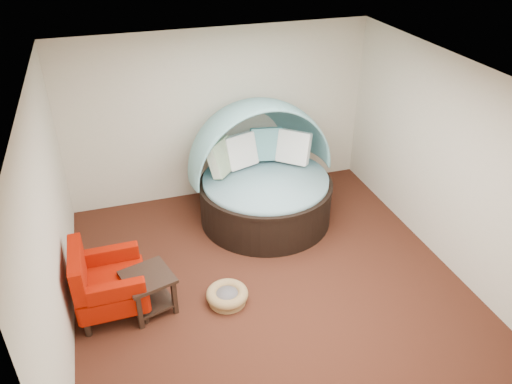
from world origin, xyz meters
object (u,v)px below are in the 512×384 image
object	(u,v)px
red_armchair	(105,283)
side_table	(149,288)
pet_basket	(227,295)
canopy_daybed	(263,167)

from	to	relation	value
red_armchair	side_table	distance (m)	0.52
side_table	pet_basket	bearing A→B (deg)	-9.38
canopy_daybed	pet_basket	world-z (taller)	canopy_daybed
canopy_daybed	pet_basket	distance (m)	2.22
pet_basket	red_armchair	distance (m)	1.51
pet_basket	canopy_daybed	bearing A→B (deg)	59.33
side_table	red_armchair	bearing A→B (deg)	165.68
canopy_daybed	red_armchair	distance (m)	2.94
canopy_daybed	pet_basket	xyz separation A→B (m)	(-1.06, -1.78, -0.78)
canopy_daybed	pet_basket	bearing A→B (deg)	-124.37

